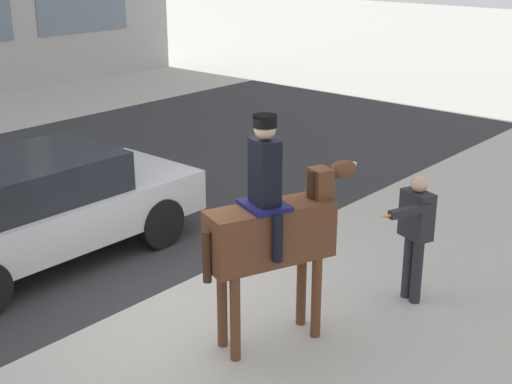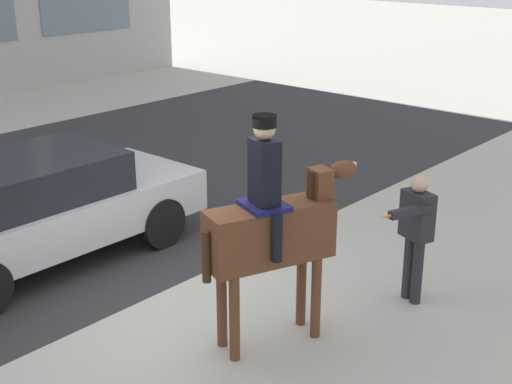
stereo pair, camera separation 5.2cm
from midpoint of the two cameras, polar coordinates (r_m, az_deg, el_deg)
The scene contains 4 objects.
ground_plane at distance 8.67m, azimuth -5.68°, elevation -9.07°, with size 80.00×80.00×0.00m, color #B2AFA8.
mounted_horse_lead at distance 7.38m, azimuth 1.19°, elevation -2.83°, with size 1.74×0.91×2.53m.
pedestrian_bystander at distance 8.57m, azimuth 12.45°, elevation -2.88°, with size 0.91×0.45×1.59m.
street_car_near_lane at distance 9.89m, azimuth -17.22°, elevation -1.18°, with size 4.41×1.89×1.48m.
Camera 1 is at (-5.16, -5.60, 4.14)m, focal length 50.00 mm.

